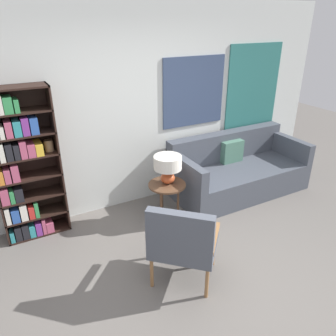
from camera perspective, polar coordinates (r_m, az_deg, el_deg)
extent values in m
plane|color=#66605B|center=(3.53, 7.99, -20.10)|extent=(14.00, 14.00, 0.00)
cube|color=silver|center=(4.43, -6.71, 9.93)|extent=(6.40, 0.06, 2.70)
cube|color=#334260|center=(4.79, 4.55, 13.10)|extent=(1.00, 0.02, 0.97)
cube|color=#286B66|center=(5.47, 14.57, 13.37)|extent=(1.01, 0.02, 1.32)
cube|color=black|center=(4.15, -18.54, 1.28)|extent=(0.02, 0.30, 1.82)
cube|color=black|center=(3.86, -25.66, 12.53)|extent=(0.73, 0.30, 0.02)
cube|color=black|center=(4.53, -21.45, -10.11)|extent=(0.73, 0.30, 0.02)
cube|color=black|center=(4.25, -23.62, 1.01)|extent=(0.73, 0.01, 1.82)
cube|color=black|center=(4.40, -21.97, -7.34)|extent=(0.73, 0.30, 0.02)
cube|color=teal|center=(4.46, -25.53, -10.36)|extent=(0.05, 0.21, 0.13)
cube|color=black|center=(4.45, -24.70, -9.88)|extent=(0.07, 0.22, 0.18)
cube|color=black|center=(4.43, -23.61, -9.81)|extent=(0.08, 0.17, 0.19)
cube|color=teal|center=(4.45, -22.64, -9.70)|extent=(0.06, 0.20, 0.15)
cube|color=#7A338C|center=(4.47, -21.75, -9.22)|extent=(0.07, 0.25, 0.17)
cube|color=#B24C6B|center=(4.43, -20.89, -9.15)|extent=(0.04, 0.17, 0.20)
cube|color=#B24C6B|center=(4.49, -20.06, -9.06)|extent=(0.09, 0.25, 0.13)
cube|color=black|center=(4.27, -22.51, -4.41)|extent=(0.73, 0.30, 0.02)
cube|color=silver|center=(4.30, -26.21, -7.19)|extent=(0.05, 0.19, 0.21)
cube|color=#2D56A8|center=(4.31, -25.09, -7.21)|extent=(0.09, 0.20, 0.16)
cube|color=silver|center=(4.31, -23.94, -6.63)|extent=(0.08, 0.22, 0.21)
cube|color=red|center=(4.33, -22.82, -6.63)|extent=(0.06, 0.24, 0.16)
cube|color=#338C4C|center=(4.31, -22.06, -6.33)|extent=(0.05, 0.21, 0.20)
cube|color=black|center=(4.16, -23.08, -1.32)|extent=(0.73, 0.30, 0.02)
cube|color=#B24C6B|center=(4.20, -26.64, -4.07)|extent=(0.09, 0.24, 0.20)
cube|color=#338C4C|center=(4.20, -25.58, -4.20)|extent=(0.05, 0.22, 0.15)
cube|color=black|center=(4.19, -24.59, -4.02)|extent=(0.09, 0.19, 0.16)
cube|color=black|center=(4.06, -23.68, 1.94)|extent=(0.73, 0.30, 0.02)
cube|color=#B24C6B|center=(4.09, -26.26, -0.98)|extent=(0.06, 0.21, 0.16)
cube|color=#B24C6B|center=(4.10, -25.18, -0.40)|extent=(0.08, 0.25, 0.20)
cube|color=black|center=(3.98, -24.31, 5.35)|extent=(0.73, 0.30, 0.02)
cube|color=silver|center=(4.00, -27.08, 2.66)|extent=(0.05, 0.23, 0.21)
cube|color=black|center=(4.01, -26.05, 2.83)|extent=(0.07, 0.25, 0.19)
cube|color=black|center=(4.00, -24.97, 2.81)|extent=(0.06, 0.22, 0.17)
cube|color=#B24C6B|center=(3.99, -24.01, 3.18)|extent=(0.07, 0.20, 0.20)
cube|color=#B24C6B|center=(4.01, -22.82, 3.11)|extent=(0.08, 0.22, 0.15)
cube|color=gold|center=(4.04, -21.67, 3.33)|extent=(0.08, 0.25, 0.14)
cylinder|color=#8C6B4C|center=(4.06, -20.04, 3.71)|extent=(0.10, 0.10, 0.13)
cube|color=black|center=(3.91, -24.97, 8.88)|extent=(0.73, 0.30, 0.02)
cube|color=silver|center=(3.91, -27.02, 5.67)|extent=(0.04, 0.18, 0.13)
cube|color=#B24C6B|center=(3.92, -26.10, 6.23)|extent=(0.07, 0.22, 0.17)
cube|color=teal|center=(3.92, -24.88, 6.43)|extent=(0.08, 0.21, 0.17)
cube|color=#7A338C|center=(3.91, -23.70, 6.80)|extent=(0.07, 0.19, 0.20)
cube|color=#2D56A8|center=(3.92, -22.41, 7.00)|extent=(0.08, 0.19, 0.19)
cube|color=#338C4C|center=(3.85, -26.19, 9.92)|extent=(0.09, 0.20, 0.17)
cube|color=#338C4C|center=(3.86, -24.98, 9.91)|extent=(0.05, 0.21, 0.14)
cylinder|color=olive|center=(3.68, 7.93, -14.20)|extent=(0.04, 0.04, 0.35)
cylinder|color=olive|center=(3.75, -0.63, -12.98)|extent=(0.04, 0.04, 0.35)
cylinder|color=olive|center=(3.32, 6.79, -19.24)|extent=(0.04, 0.04, 0.35)
cylinder|color=olive|center=(3.41, -2.85, -17.69)|extent=(0.04, 0.04, 0.35)
cube|color=#4C515B|center=(3.39, 2.87, -13.19)|extent=(0.84, 0.84, 0.08)
cube|color=#4C515B|center=(3.05, 2.06, -11.64)|extent=(0.53, 0.51, 0.47)
cube|color=olive|center=(3.27, 8.10, -11.96)|extent=(0.38, 0.40, 0.04)
cube|color=olive|center=(3.36, -2.08, -10.52)|extent=(0.38, 0.40, 0.04)
cube|color=#474C56|center=(5.16, 12.26, -1.87)|extent=(2.05, 0.94, 0.42)
cube|color=#474C56|center=(5.24, 10.12, 3.92)|extent=(2.05, 0.20, 0.45)
cube|color=#474C56|center=(4.47, 3.14, -0.43)|extent=(0.12, 0.94, 0.31)
cube|color=#474C56|center=(5.66, 20.14, 3.60)|extent=(0.12, 0.94, 0.31)
cube|color=#4C7A66|center=(5.15, 11.09, 2.83)|extent=(0.36, 0.12, 0.34)
cylinder|color=brown|center=(4.22, -0.17, -2.94)|extent=(0.49, 0.49, 0.02)
cylinder|color=brown|center=(4.46, -1.06, -5.13)|extent=(0.03, 0.03, 0.50)
cylinder|color=brown|center=(4.24, -1.21, -6.84)|extent=(0.03, 0.03, 0.50)
cylinder|color=brown|center=(4.35, 1.76, -6.00)|extent=(0.03, 0.03, 0.50)
ellipsoid|color=#C65128|center=(4.21, -0.05, -1.73)|extent=(0.19, 0.19, 0.14)
cylinder|color=tan|center=(4.16, -0.05, -0.48)|extent=(0.02, 0.02, 0.06)
cylinder|color=white|center=(4.11, -0.06, 0.97)|extent=(0.36, 0.36, 0.17)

